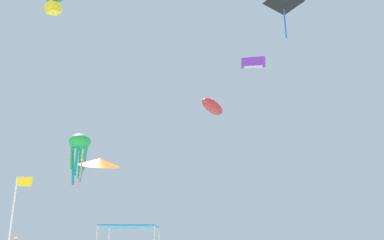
{
  "coord_description": "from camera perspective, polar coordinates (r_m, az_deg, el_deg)",
  "views": [
    {
      "loc": [
        -1.6,
        -15.71,
        1.51
      ],
      "look_at": [
        -1.47,
        8.68,
        9.32
      ],
      "focal_mm": 36.74,
      "sensor_mm": 36.0,
      "label": 1
    }
  ],
  "objects": [
    {
      "name": "canopy_tent",
      "position": [
        21.49,
        -8.93,
        -15.28
      ],
      "size": [
        2.83,
        3.06,
        2.5
      ],
      "color": "#B2B2B7",
      "rests_on": "ground"
    },
    {
      "name": "banner_flag",
      "position": [
        16.18,
        -24.52,
        -13.16
      ],
      "size": [
        0.61,
        0.06,
        3.98
      ],
      "color": "silver",
      "rests_on": "ground"
    },
    {
      "name": "kite_octopus_green",
      "position": [
        41.54,
        -16.01,
        -3.4
      ],
      "size": [
        2.99,
        2.99,
        5.15
      ],
      "rotation": [
        0.0,
        0.0,
        3.69
      ],
      "color": "green"
    },
    {
      "name": "kite_delta_orange",
      "position": [
        35.46,
        -13.29,
        -5.96
      ],
      "size": [
        4.55,
        4.56,
        3.11
      ],
      "rotation": [
        0.0,
        0.0,
        0.33
      ],
      "color": "orange"
    },
    {
      "name": "kite_diamond_black",
      "position": [
        38.91,
        13.14,
        16.08
      ],
      "size": [
        3.74,
        3.74,
        3.94
      ],
      "rotation": [
        0.0,
        0.0,
        2.09
      ],
      "color": "black"
    },
    {
      "name": "kite_inflatable_red",
      "position": [
        43.18,
        3.01,
        1.96
      ],
      "size": [
        3.59,
        4.84,
        1.88
      ],
      "rotation": [
        0.0,
        0.0,
        4.24
      ],
      "color": "red"
    },
    {
      "name": "kite_parafoil_purple",
      "position": [
        48.05,
        8.84,
        8.22
      ],
      "size": [
        2.33,
        3.94,
        2.65
      ],
      "rotation": [
        0.0,
        0.0,
        5.28
      ],
      "color": "purple"
    },
    {
      "name": "kite_box_teal",
      "position": [
        37.91,
        -19.42,
        15.83
      ],
      "size": [
        1.49,
        1.51,
        2.27
      ],
      "rotation": [
        0.0,
        0.0,
        5.61
      ],
      "color": "teal"
    }
  ]
}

